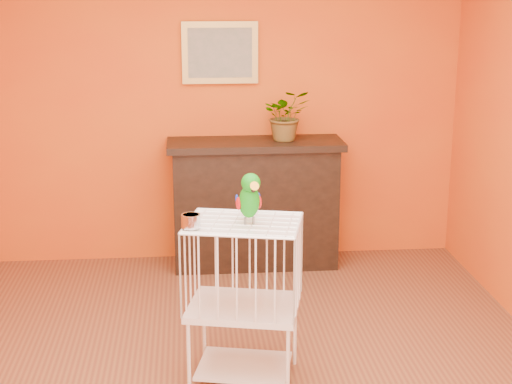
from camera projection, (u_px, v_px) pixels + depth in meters
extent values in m
plane|color=brown|center=(240.00, 381.00, 4.68)|extent=(4.50, 4.50, 0.00)
plane|color=orange|center=(220.00, 107.00, 6.50)|extent=(4.00, 0.00, 4.00)
plane|color=orange|center=(295.00, 357.00, 2.18)|extent=(4.00, 0.00, 4.00)
cube|color=black|center=(255.00, 207.00, 6.50)|extent=(1.34, 0.45, 1.00)
cube|color=black|center=(255.00, 144.00, 6.36)|extent=(1.43, 0.51, 0.06)
cube|color=black|center=(257.00, 214.00, 6.31)|extent=(0.94, 0.02, 0.50)
cube|color=maroon|center=(222.00, 222.00, 6.45)|extent=(0.06, 0.20, 0.31)
cube|color=#284120|center=(233.00, 222.00, 6.46)|extent=(0.06, 0.20, 0.31)
cube|color=maroon|center=(245.00, 222.00, 6.47)|extent=(0.06, 0.20, 0.31)
cube|color=#284120|center=(258.00, 221.00, 6.48)|extent=(0.06, 0.20, 0.31)
cube|color=maroon|center=(272.00, 221.00, 6.49)|extent=(0.06, 0.20, 0.31)
imported|color=#26722D|center=(285.00, 120.00, 6.38)|extent=(0.40, 0.44, 0.32)
cube|color=#B58C40|center=(220.00, 53.00, 6.36)|extent=(0.62, 0.03, 0.50)
cube|color=gray|center=(220.00, 53.00, 6.34)|extent=(0.52, 0.01, 0.40)
cube|color=white|center=(244.00, 366.00, 4.70)|extent=(0.62, 0.53, 0.02)
cube|color=white|center=(244.00, 307.00, 4.60)|extent=(0.73, 0.62, 0.04)
cube|color=white|center=(243.00, 223.00, 4.47)|extent=(0.73, 0.62, 0.01)
cylinder|color=white|center=(189.00, 358.00, 4.49)|extent=(0.02, 0.02, 0.44)
cylinder|color=white|center=(288.00, 365.00, 4.42)|extent=(0.02, 0.02, 0.44)
cylinder|color=white|center=(204.00, 326.00, 4.91)|extent=(0.02, 0.02, 0.44)
cylinder|color=white|center=(295.00, 331.00, 4.84)|extent=(0.02, 0.02, 0.44)
cylinder|color=silver|center=(191.00, 221.00, 4.34)|extent=(0.11, 0.11, 0.08)
cylinder|color=#59544C|center=(245.00, 221.00, 4.42)|extent=(0.01, 0.01, 0.04)
cylinder|color=#59544C|center=(253.00, 221.00, 4.43)|extent=(0.01, 0.01, 0.04)
ellipsoid|color=#03880C|center=(249.00, 201.00, 4.40)|extent=(0.15, 0.19, 0.22)
ellipsoid|color=#03880C|center=(251.00, 183.00, 4.34)|extent=(0.13, 0.13, 0.11)
cone|color=orange|center=(253.00, 187.00, 4.29)|extent=(0.06, 0.08, 0.07)
cone|color=black|center=(253.00, 190.00, 4.31)|extent=(0.03, 0.03, 0.03)
sphere|color=black|center=(245.00, 182.00, 4.31)|extent=(0.02, 0.02, 0.02)
sphere|color=black|center=(258.00, 181.00, 4.33)|extent=(0.02, 0.02, 0.02)
ellipsoid|color=#A50C0C|center=(238.00, 203.00, 4.39)|extent=(0.04, 0.07, 0.08)
ellipsoid|color=navy|center=(259.00, 202.00, 4.43)|extent=(0.04, 0.07, 0.08)
cone|color=#03880C|center=(246.00, 210.00, 4.48)|extent=(0.10, 0.16, 0.12)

